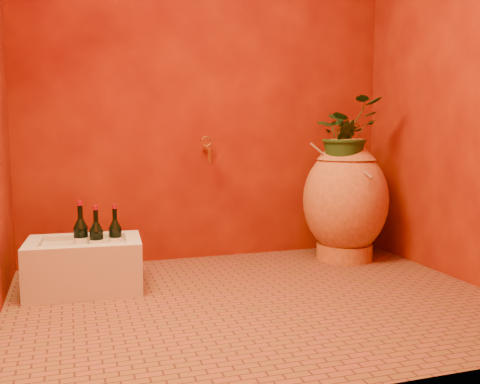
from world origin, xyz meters
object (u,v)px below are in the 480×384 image
object	(u,v)px
wine_bottle_b	(115,239)
wine_bottle_c	(81,240)
stone_basin	(85,266)
wine_bottle_a	(97,242)
amphora	(345,200)
wall_tap	(207,148)

from	to	relation	value
wine_bottle_b	wine_bottle_c	distance (m)	0.18
stone_basin	wine_bottle_a	xyz separation A→B (m)	(0.07, -0.01, 0.13)
amphora	wall_tap	distance (m)	0.99
wine_bottle_a	wine_bottle_b	bearing A→B (deg)	23.35
amphora	wine_bottle_b	distance (m)	1.54
stone_basin	wine_bottle_a	world-z (taller)	wine_bottle_a
stone_basin	wall_tap	world-z (taller)	wall_tap
amphora	stone_basin	bearing A→B (deg)	-173.36
stone_basin	amphora	bearing A→B (deg)	6.64
wine_bottle_a	amphora	bearing A→B (deg)	7.25
wine_bottle_a	wall_tap	world-z (taller)	wall_tap
wine_bottle_a	wine_bottle_c	bearing A→B (deg)	153.53
wine_bottle_c	stone_basin	bearing A→B (deg)	-67.57
wine_bottle_a	wine_bottle_b	world-z (taller)	wine_bottle_a
wine_bottle_b	wine_bottle_c	world-z (taller)	wine_bottle_c
amphora	wine_bottle_b	world-z (taller)	amphora
wine_bottle_c	wall_tap	xyz separation A→B (m)	(0.83, 0.43, 0.48)
stone_basin	wine_bottle_b	world-z (taller)	wine_bottle_b
wall_tap	wine_bottle_c	bearing A→B (deg)	-152.42
stone_basin	wall_tap	distance (m)	1.12
amphora	stone_basin	size ratio (longest dim) A/B	1.29
stone_basin	wine_bottle_c	world-z (taller)	wine_bottle_c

